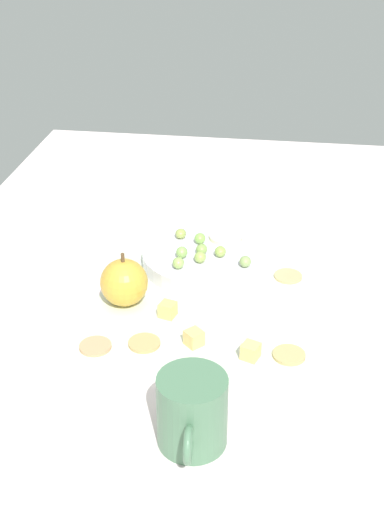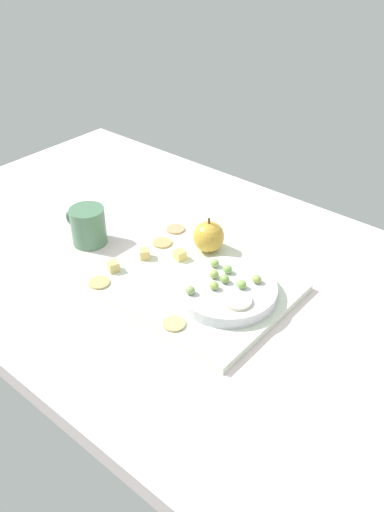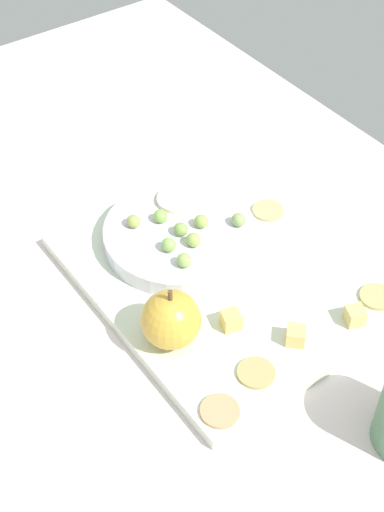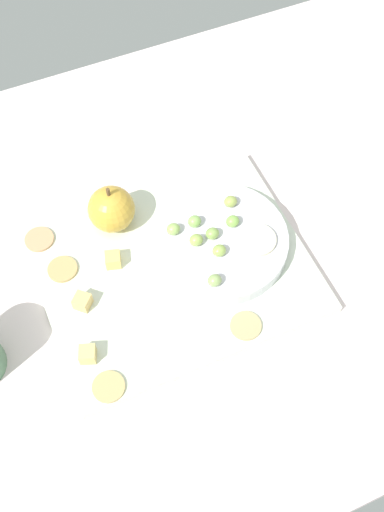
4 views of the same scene
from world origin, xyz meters
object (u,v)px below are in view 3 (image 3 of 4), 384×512
cracker_2 (220,411)px  grape_5 (169,245)px  apple_whole (171,319)px  grape_3 (181,229)px  platter (219,277)px  grape_2 (134,221)px  cheese_cube_2 (296,336)px  cheese_cube_0 (234,319)px  grape_1 (183,261)px  apple_slice_0 (177,199)px  serving_dish (180,235)px  cheese_cube_1 (355,316)px  grape_4 (161,216)px  cracker_1 (268,211)px  grape_0 (201,221)px  cracker_3 (256,373)px  cracker_0 (377,297)px  grape_7 (193,240)px  grape_6 (239,220)px

cracker_2 → grape_5: 21.93cm
apple_whole → grape_3: (-11.07, 9.13, -0.21)cm
platter → grape_2: 12.49cm
apple_whole → cheese_cube_2: size_ratio=3.26×
grape_2 → cheese_cube_0: bearing=4.8°
apple_whole → grape_1: apple_whole is taller
platter → apple_slice_0: (-11.43, 1.86, 3.36)cm
serving_dish → cheese_cube_1: bearing=20.9°
grape_4 → apple_whole: bearing=-30.3°
platter → cheese_cube_1: size_ratio=17.78×
cracker_1 → grape_2: bearing=-108.7°
grape_2 → grape_0: bearing=53.9°
grape_0 → grape_2: 8.26cm
platter → cheese_cube_1: cheese_cube_1 is taller
cracker_3 → cracker_2: bearing=-75.6°
cheese_cube_1 → cracker_2: cheese_cube_1 is taller
grape_0 → grape_4: bearing=-136.1°
platter → cheese_cube_1: bearing=27.2°
serving_dish → grape_3: 2.18cm
platter → cracker_3: cracker_3 is taller
apple_whole → cracker_0: apple_whole is taller
grape_5 → cracker_1: bearing=91.1°
cracker_3 → grape_5: 19.08cm
grape_1 → grape_3: bearing=147.4°
grape_0 → grape_3: size_ratio=1.00×
serving_dish → grape_5: 4.39cm
grape_0 → cracker_3: bearing=-20.4°
cheese_cube_0 → serving_dish: bearing=168.9°
grape_0 → grape_7: (2.14, -2.72, 0.05)cm
grape_2 → grape_4: size_ratio=1.00×
cheese_cube_0 → grape_0: bearing=158.6°
platter → grape_3: (-6.19, -1.22, 3.85)cm
grape_7 → grape_0: bearing=128.2°
grape_3 → grape_6: (2.75, 6.69, 0.01)cm
cracker_1 → cheese_cube_2: bearing=-31.9°
grape_0 → grape_2: bearing=-126.1°
grape_2 → grape_6: (7.32, 10.54, 0.05)cm
cheese_cube_1 → grape_0: bearing=-163.8°
grape_7 → cracker_2: bearing=-28.9°
cheese_cube_2 → grape_6: 17.42cm
apple_whole → cracker_0: size_ratio=1.61×
cheese_cube_1 → grape_5: (-19.58, -11.53, 2.11)cm
grape_3 → grape_6: 7.23cm
cracker_3 → grape_6: size_ratio=2.18×
grape_0 → cracker_1: bearing=85.3°
cracker_1 → grape_2: 17.94cm
cheese_cube_0 → grape_1: (-8.92, -0.57, 2.09)cm
platter → cracker_0: cracker_0 is taller
platter → cracker_3: 15.18cm
apple_whole → cracker_3: bearing=26.5°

